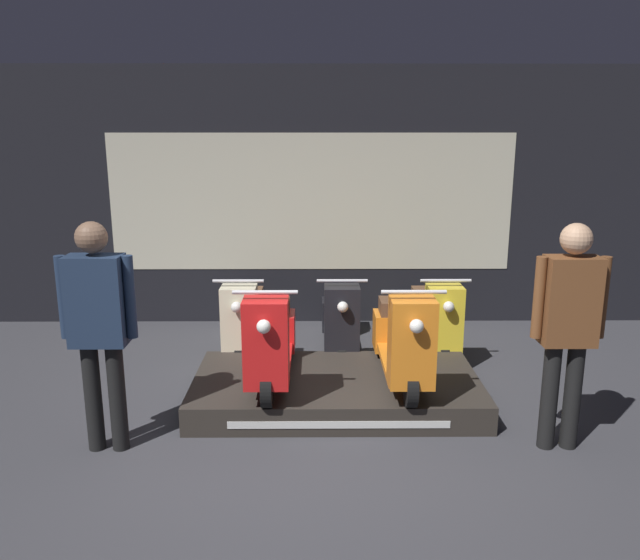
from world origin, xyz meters
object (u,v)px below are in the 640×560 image
(person_right_browsing, at_px, (568,320))
(scooter_backrow_1, at_px, (340,320))
(scooter_display_right, at_px, (402,340))
(scooter_backrow_2, at_px, (434,320))
(person_left_browsing, at_px, (98,319))
(scooter_display_left, at_px, (271,340))
(scooter_backrow_0, at_px, (246,320))

(person_right_browsing, bearing_deg, scooter_backrow_1, 127.16)
(scooter_display_right, height_order, scooter_backrow_2, scooter_display_right)
(person_left_browsing, bearing_deg, person_right_browsing, -0.00)
(scooter_display_left, height_order, person_right_browsing, person_right_browsing)
(scooter_backrow_0, relative_size, scooter_backrow_2, 1.00)
(scooter_backrow_2, relative_size, person_right_browsing, 0.91)
(scooter_backrow_0, bearing_deg, scooter_display_left, -74.52)
(scooter_backrow_0, relative_size, person_left_browsing, 0.90)
(scooter_backrow_2, xyz_separation_m, person_left_browsing, (-2.94, -2.16, 0.69))
(scooter_display_right, xyz_separation_m, scooter_backrow_2, (0.55, 1.39, -0.25))
(scooter_backrow_0, distance_m, person_left_browsing, 2.42)
(scooter_display_left, bearing_deg, person_right_browsing, -18.57)
(scooter_backrow_1, bearing_deg, scooter_backrow_0, 180.00)
(scooter_display_left, bearing_deg, scooter_backrow_0, 105.48)
(scooter_display_left, height_order, scooter_backrow_1, scooter_display_left)
(scooter_display_right, relative_size, person_right_browsing, 0.91)
(scooter_backrow_1, bearing_deg, scooter_display_left, -115.57)
(scooter_display_right, relative_size, scooter_backrow_2, 1.00)
(person_left_browsing, bearing_deg, scooter_display_right, 17.88)
(scooter_backrow_0, height_order, person_left_browsing, person_left_browsing)
(scooter_display_left, distance_m, scooter_backrow_1, 1.56)
(scooter_backrow_1, distance_m, person_right_browsing, 2.79)
(scooter_display_left, bearing_deg, scooter_display_right, 0.00)
(scooter_backrow_1, xyz_separation_m, person_right_browsing, (1.64, -2.16, 0.67))
(scooter_backrow_0, bearing_deg, person_left_browsing, -111.43)
(person_right_browsing, bearing_deg, scooter_backrow_2, 105.27)
(scooter_display_left, height_order, scooter_display_right, same)
(scooter_backrow_0, xyz_separation_m, scooter_backrow_1, (1.05, 0.00, 0.00))
(person_left_browsing, height_order, person_right_browsing, person_left_browsing)
(scooter_display_right, bearing_deg, scooter_backrow_2, 68.51)
(scooter_backrow_2, distance_m, person_left_browsing, 3.71)
(person_left_browsing, bearing_deg, scooter_backrow_0, 68.57)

